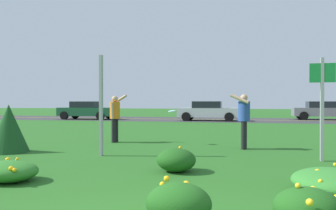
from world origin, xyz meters
TOP-DOWN VIEW (x-y plane):
  - ground_plane at (0.00, 11.97)m, footprint 120.00×120.00m
  - highway_strip at (0.00, 23.95)m, footprint 120.00×7.66m
  - highway_center_stripe at (0.00, 23.95)m, footprint 120.00×0.16m
  - daylily_clump_near_camera at (1.96, 2.67)m, footprint 1.18×1.25m
  - daylily_clump_front_left at (-3.22, 2.33)m, footprint 1.03×0.86m
  - daylily_clump_mid_right at (-0.59, 3.76)m, footprint 0.77×0.72m
  - daylily_clump_mid_left at (-0.01, 1.03)m, footprint 0.73×0.62m
  - daylily_clump_front_right at (1.35, 1.20)m, footprint 0.71×0.68m
  - sign_post_near_path at (-2.83, 5.22)m, footprint 0.07×0.10m
  - sign_post_by_roadside at (2.45, 5.63)m, footprint 0.56×0.10m
  - evergreen_shrub_side at (-5.53, 5.23)m, footprint 1.08×1.08m
  - person_thrower_orange_shirt at (-3.57, 7.99)m, footprint 0.56×0.52m
  - person_catcher_blue_shirt at (0.70, 7.29)m, footprint 0.57×0.52m
  - frisbee_pale_blue at (-1.57, 7.86)m, footprint 0.24×0.24m
  - car_dark_green_leftmost at (-11.75, 22.22)m, footprint 4.50×2.00m
  - car_silver_center_left at (-1.88, 22.22)m, footprint 4.50×2.00m
  - car_gray_center_right at (6.79, 25.67)m, footprint 4.50×2.00m

SIDE VIEW (x-z plane):
  - ground_plane at x=0.00m, z-range 0.00..0.00m
  - highway_strip at x=0.00m, z-range 0.00..0.01m
  - highway_center_stripe at x=0.00m, z-range 0.01..0.01m
  - daylily_clump_front_left at x=-3.22m, z-range -0.02..0.37m
  - daylily_clump_near_camera at x=1.96m, z-range -0.02..0.40m
  - daylily_clump_front_right at x=1.35m, z-range -0.02..0.47m
  - daylily_clump_mid_right at x=-0.59m, z-range -0.01..0.47m
  - daylily_clump_mid_left at x=-0.01m, z-range -0.02..0.49m
  - evergreen_shrub_side at x=-5.53m, z-range 0.00..1.30m
  - car_dark_green_leftmost at x=-11.75m, z-range 0.01..1.46m
  - car_silver_center_left at x=-1.88m, z-range 0.01..1.46m
  - car_gray_center_right at x=6.79m, z-range 0.01..1.46m
  - person_thrower_orange_shirt at x=-3.57m, z-range 0.13..1.76m
  - person_catcher_blue_shirt at x=0.70m, z-range 0.15..1.76m
  - frisbee_pale_blue at x=-1.57m, z-range 1.03..1.12m
  - sign_post_near_path at x=-2.83m, z-range 0.00..2.55m
  - sign_post_by_roadside at x=2.45m, z-range 0.26..2.64m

